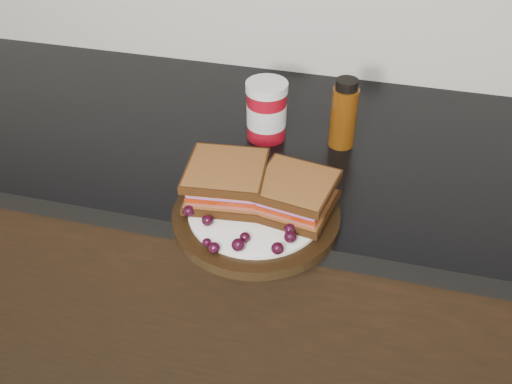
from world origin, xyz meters
TOP-DOWN VIEW (x-y plane):
  - base_cabinets at (0.00, 1.70)m, footprint 3.96×0.58m
  - countertop at (0.00, 1.70)m, footprint 3.98×0.60m
  - plate at (0.05, 1.44)m, footprint 0.28×0.28m
  - sandwich_left at (-0.01, 1.47)m, footprint 0.14×0.14m
  - sandwich_right at (0.11, 1.46)m, footprint 0.14×0.14m
  - grape_0 at (-0.05, 1.40)m, footprint 0.02×0.02m
  - grape_1 at (-0.02, 1.38)m, footprint 0.02×0.02m
  - grape_2 at (-0.00, 1.34)m, footprint 0.01×0.01m
  - grape_3 at (0.01, 1.33)m, footprint 0.02×0.02m
  - grape_4 at (0.05, 1.34)m, footprint 0.02×0.02m
  - grape_5 at (0.05, 1.36)m, footprint 0.02×0.02m
  - grape_6 at (0.11, 1.35)m, footprint 0.02×0.02m
  - grape_7 at (0.12, 1.38)m, footprint 0.02×0.02m
  - grape_8 at (0.12, 1.40)m, footprint 0.02×0.02m
  - grape_9 at (0.10, 1.42)m, footprint 0.02×0.02m
  - grape_10 at (0.14, 1.46)m, footprint 0.02×0.02m
  - grape_11 at (0.11, 1.46)m, footprint 0.02×0.02m
  - grape_12 at (0.10, 1.49)m, footprint 0.02×0.02m
  - grape_13 at (-0.01, 1.49)m, footprint 0.02×0.02m
  - grape_14 at (-0.04, 1.46)m, footprint 0.02×0.02m
  - grape_15 at (-0.02, 1.44)m, footprint 0.02×0.02m
  - grape_16 at (-0.00, 1.48)m, footprint 0.02×0.02m
  - grape_17 at (-0.01, 1.46)m, footprint 0.02×0.02m
  - grape_18 at (-0.05, 1.43)m, footprint 0.02×0.02m
  - condiment_jar at (0.00, 1.70)m, footprint 0.10×0.10m
  - oil_bottle at (0.16, 1.71)m, footprint 0.06×0.06m

SIDE VIEW (x-z plane):
  - base_cabinets at x=0.00m, z-range 0.00..0.86m
  - countertop at x=0.00m, z-range 0.86..0.90m
  - plate at x=0.05m, z-range 0.90..0.92m
  - grape_2 at x=0.00m, z-range 0.92..0.94m
  - grape_12 at x=0.10m, z-range 0.92..0.94m
  - grape_14 at x=-0.04m, z-range 0.92..0.94m
  - grape_5 at x=0.05m, z-range 0.92..0.94m
  - grape_18 at x=-0.05m, z-range 0.92..0.94m
  - grape_3 at x=0.01m, z-range 0.92..0.94m
  - grape_17 at x=-0.01m, z-range 0.92..0.94m
  - grape_1 at x=-0.02m, z-range 0.92..0.94m
  - grape_8 at x=0.12m, z-range 0.92..0.94m
  - grape_11 at x=0.11m, z-range 0.92..0.94m
  - grape_15 at x=-0.02m, z-range 0.92..0.94m
  - grape_10 at x=0.14m, z-range 0.92..0.94m
  - grape_6 at x=0.11m, z-range 0.92..0.94m
  - grape_13 at x=-0.01m, z-range 0.92..0.94m
  - grape_7 at x=0.12m, z-range 0.92..0.94m
  - grape_16 at x=0.00m, z-range 0.92..0.94m
  - grape_0 at x=-0.05m, z-range 0.92..0.94m
  - grape_4 at x=0.05m, z-range 0.92..0.94m
  - grape_9 at x=0.10m, z-range 0.92..0.94m
  - sandwich_right at x=0.11m, z-range 0.92..0.98m
  - sandwich_left at x=-0.01m, z-range 0.92..0.98m
  - condiment_jar at x=0.00m, z-range 0.90..1.02m
  - oil_bottle at x=0.16m, z-range 0.90..1.04m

